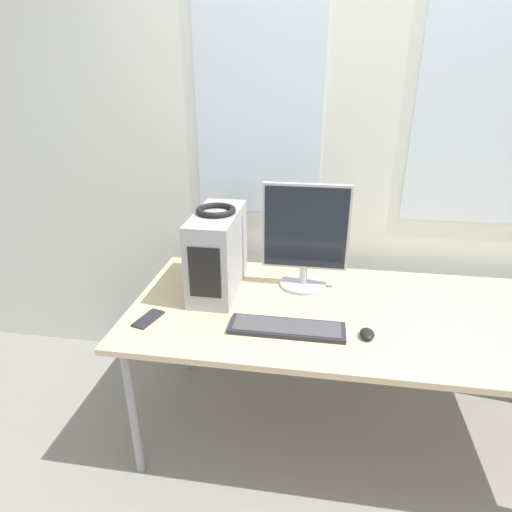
% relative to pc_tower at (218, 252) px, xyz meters
% --- Properties ---
extents(wall_back, '(8.00, 0.07, 2.70)m').
position_rel_pc_tower_xyz_m(wall_back, '(0.68, 0.47, 0.43)').
color(wall_back, silver).
rests_on(wall_back, ground_plane).
extents(desk, '(2.09, 0.92, 0.73)m').
position_rel_pc_tower_xyz_m(desk, '(0.68, -0.12, -0.24)').
color(desk, '#D1BA8E').
rests_on(desk, ground_plane).
extents(pc_tower, '(0.20, 0.47, 0.40)m').
position_rel_pc_tower_xyz_m(pc_tower, '(0.00, 0.00, 0.00)').
color(pc_tower, '#9E9EA3').
rests_on(pc_tower, desk).
extents(headphones, '(0.19, 0.19, 0.03)m').
position_rel_pc_tower_xyz_m(headphones, '(0.00, 0.00, 0.21)').
color(headphones, black).
rests_on(headphones, pc_tower).
extents(monitor_main, '(0.42, 0.23, 0.53)m').
position_rel_pc_tower_xyz_m(monitor_main, '(0.41, 0.10, 0.07)').
color(monitor_main, '#B7B7BC').
rests_on(monitor_main, desk).
extents(keyboard, '(0.49, 0.14, 0.02)m').
position_rel_pc_tower_xyz_m(keyboard, '(0.37, -0.32, -0.19)').
color(keyboard, '#28282D').
rests_on(keyboard, desk).
extents(mouse, '(0.06, 0.08, 0.03)m').
position_rel_pc_tower_xyz_m(mouse, '(0.70, -0.32, -0.18)').
color(mouse, black).
rests_on(mouse, desk).
extents(cell_phone, '(0.11, 0.17, 0.01)m').
position_rel_pc_tower_xyz_m(cell_phone, '(-0.24, -0.34, -0.19)').
color(cell_phone, '#232328').
rests_on(cell_phone, desk).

